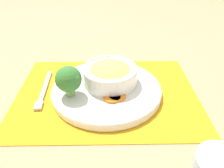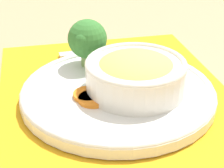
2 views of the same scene
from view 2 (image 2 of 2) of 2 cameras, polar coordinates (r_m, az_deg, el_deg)
The scene contains 8 objects.
ground_plane at distance 0.61m, azimuth 0.89°, elevation -2.41°, with size 4.00×4.00×0.00m, color tan.
placemat at distance 0.61m, azimuth 0.89°, elevation -2.25°, with size 0.55×0.43×0.00m.
plate at distance 0.60m, azimuth 0.90°, elevation -1.16°, with size 0.31×0.31×0.02m.
bowl at distance 0.58m, azimuth 3.63°, elevation 1.67°, with size 0.16×0.16×0.06m.
broccoli_floret at distance 0.66m, azimuth -3.79°, elevation 6.80°, with size 0.07×0.07×0.09m.
carrot_slice_near at distance 0.58m, azimuth -3.65°, elevation -1.66°, with size 0.05×0.05×0.01m.
carrot_slice_middle at distance 0.57m, azimuth -2.83°, elevation -2.27°, with size 0.05×0.05×0.01m.
fork at distance 0.76m, azimuth -2.61°, elevation 4.88°, with size 0.04×0.18×0.01m.
Camera 2 is at (-0.52, 0.07, 0.31)m, focal length 60.00 mm.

